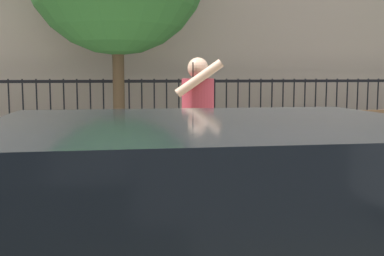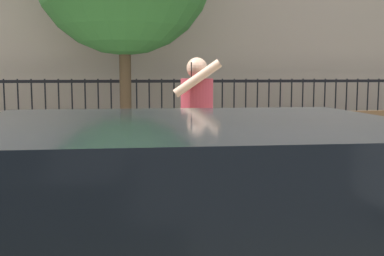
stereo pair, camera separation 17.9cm
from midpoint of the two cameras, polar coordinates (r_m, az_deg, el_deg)
sidewalk at (r=6.26m, az=9.14°, el=-8.26°), size 28.00×4.40×0.15m
iron_fence at (r=9.65m, az=2.07°, el=2.66°), size 12.03×0.04×1.60m
pedestrian_on_phone at (r=4.90m, az=1.65°, el=0.37°), size 0.50×0.69×1.70m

